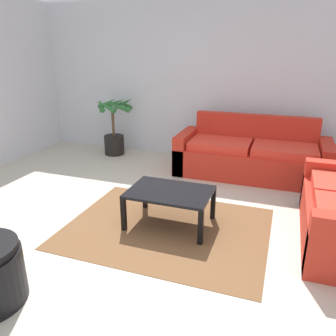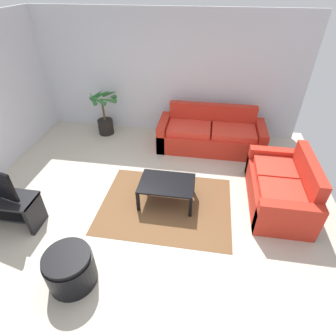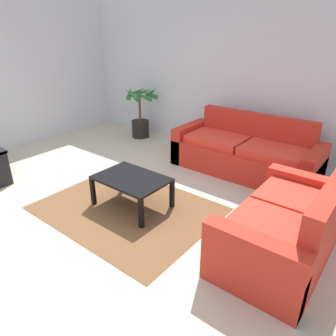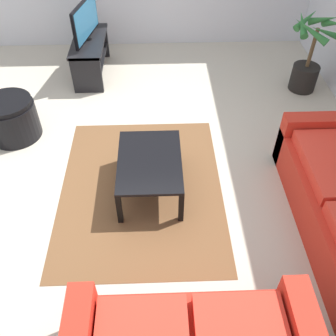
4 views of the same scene
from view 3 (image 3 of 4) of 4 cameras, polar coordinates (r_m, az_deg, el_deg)
ground_plane at (r=4.22m, az=-14.02°, el=-7.09°), size 6.60×6.60×0.00m
wall_back at (r=5.96m, az=8.49°, el=16.40°), size 6.00×0.06×2.70m
couch_main at (r=5.13m, az=14.01°, el=2.49°), size 2.28×0.90×0.90m
couch_loveseat at (r=3.40m, az=20.77°, el=-10.49°), size 0.90×1.65×0.90m
coffee_table at (r=4.00m, az=-6.74°, el=-2.42°), size 0.91×0.64×0.41m
area_rug at (r=4.11m, az=-7.48°, el=-7.36°), size 2.20×1.70×0.01m
potted_palm at (r=6.63m, az=-5.04°, el=9.70°), size 0.71×0.79×1.08m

